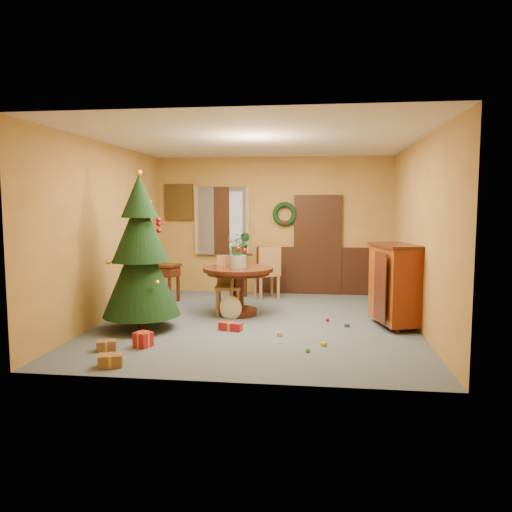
% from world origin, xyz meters
% --- Properties ---
extents(room_envelope, '(5.50, 5.50, 5.50)m').
position_xyz_m(room_envelope, '(0.21, 2.70, 1.12)').
color(room_envelope, '#3D4B59').
rests_on(room_envelope, ground).
extents(dining_table, '(1.20, 1.20, 0.83)m').
position_xyz_m(dining_table, '(-0.40, 0.51, 0.58)').
color(dining_table, black).
rests_on(dining_table, floor).
extents(urn, '(0.29, 0.29, 0.21)m').
position_xyz_m(urn, '(-0.40, 0.51, 0.93)').
color(urn, slate).
rests_on(urn, dining_table).
extents(centerpiece_plant, '(0.34, 0.29, 0.38)m').
position_xyz_m(centerpiece_plant, '(-0.40, 0.51, 1.23)').
color(centerpiece_plant, '#1E4C23').
rests_on(centerpiece_plant, urn).
extents(chair_near, '(0.48, 0.48, 1.01)m').
position_xyz_m(chair_near, '(-0.59, 0.65, 0.54)').
color(chair_near, '#9C6C3E').
rests_on(chair_near, floor).
extents(chair_far, '(0.61, 0.61, 1.06)m').
position_xyz_m(chair_far, '(-0.04, 2.04, 0.57)').
color(chair_far, '#9C6C3E').
rests_on(chair_far, floor).
extents(guitar, '(0.50, 0.64, 0.86)m').
position_xyz_m(guitar, '(-0.48, 0.22, 0.44)').
color(guitar, beige).
rests_on(guitar, floor).
extents(plant_stand, '(0.35, 0.35, 0.89)m').
position_xyz_m(plant_stand, '(-0.55, 2.23, 0.56)').
color(plant_stand, black).
rests_on(plant_stand, floor).
extents(stand_plant, '(0.29, 0.26, 0.44)m').
position_xyz_m(stand_plant, '(-0.55, 2.23, 1.11)').
color(stand_plant, '#19471E').
rests_on(stand_plant, plant_stand).
extents(christmas_tree, '(1.18, 1.18, 2.43)m').
position_xyz_m(christmas_tree, '(-1.71, -0.62, 1.15)').
color(christmas_tree, '#382111').
rests_on(christmas_tree, floor).
extents(writing_desk, '(0.93, 0.64, 0.75)m').
position_xyz_m(writing_desk, '(-2.15, 1.50, 0.57)').
color(writing_desk, black).
rests_on(writing_desk, floor).
extents(sideboard, '(0.79, 1.12, 1.30)m').
position_xyz_m(sideboard, '(2.15, -0.01, 0.70)').
color(sideboard, '#5F110A').
rests_on(sideboard, floor).
extents(gift_a, '(0.32, 0.27, 0.15)m').
position_xyz_m(gift_a, '(-1.46, -2.40, 0.07)').
color(gift_a, brown).
rests_on(gift_a, floor).
extents(gift_b, '(0.26, 0.26, 0.20)m').
position_xyz_m(gift_b, '(-1.36, -1.57, 0.10)').
color(gift_b, '#A5161D').
rests_on(gift_b, floor).
extents(gift_c, '(0.29, 0.24, 0.13)m').
position_xyz_m(gift_c, '(-1.78, -1.79, 0.06)').
color(gift_c, brown).
rests_on(gift_c, floor).
extents(gift_d, '(0.37, 0.22, 0.13)m').
position_xyz_m(gift_d, '(-0.34, -0.57, 0.06)').
color(gift_d, '#A5161D').
rests_on(gift_d, floor).
extents(toy_a, '(0.09, 0.06, 0.05)m').
position_xyz_m(toy_a, '(1.43, -0.14, 0.03)').
color(toy_a, '#214B91').
rests_on(toy_a, floor).
extents(toy_b, '(0.06, 0.06, 0.06)m').
position_xyz_m(toy_b, '(0.85, -1.55, 0.03)').
color(toy_b, green).
rests_on(toy_b, floor).
extents(toy_c, '(0.09, 0.09, 0.05)m').
position_xyz_m(toy_c, '(1.06, -1.24, 0.03)').
color(toy_c, gold).
rests_on(toy_c, floor).
extents(toy_d, '(0.06, 0.06, 0.06)m').
position_xyz_m(toy_d, '(1.13, 0.18, 0.03)').
color(toy_d, '#AD0B1C').
rests_on(toy_d, floor).
extents(toy_e, '(0.08, 0.05, 0.05)m').
position_xyz_m(toy_e, '(0.43, -0.82, 0.03)').
color(toy_e, yellow).
rests_on(toy_e, floor).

